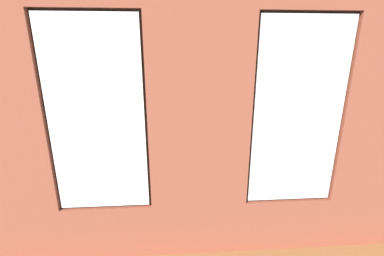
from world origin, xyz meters
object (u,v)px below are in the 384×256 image
Objects in this scene: tv_flatscreen at (57,120)px; potted_plant_beside_window_right at (14,194)px; potted_plant_between_couches at (267,168)px; papasan_chair at (160,124)px; couch_by_window at (173,201)px; remote_gray at (190,136)px; cup_ceramic at (202,137)px; potted_plant_foreground_right at (93,112)px; remote_silver at (197,137)px; couch_left at (313,157)px; potted_plant_corner_far_left at (380,172)px; coffee_table at (197,139)px; media_console at (61,147)px; candle_jar at (212,133)px; table_plant_small at (180,135)px; potted_plant_corner_near_left at (273,115)px.

tv_flatscreen reaches higher than potted_plant_beside_window_right.
potted_plant_between_couches reaches higher than potted_plant_beside_window_right.
papasan_chair is 4.42m from potted_plant_beside_window_right.
remote_gray is at bearing -98.75° from couch_by_window.
potted_plant_foreground_right is (3.12, -1.77, 0.28)m from cup_ceramic.
potted_plant_between_couches is at bearing -167.53° from remote_silver.
potted_plant_corner_far_left is at bearing 1.84° from couch_left.
potted_plant_corner_far_left is (-2.57, 2.72, 0.34)m from coffee_table.
coffee_table is at bearing -179.29° from media_console.
remote_gray is at bearing 4.09° from candle_jar.
table_plant_small is 1.05× the size of remote_silver.
coffee_table is 17.28× the size of cup_ceramic.
potted_plant_between_couches is at bearing 67.99° from potted_plant_corner_near_left.
papasan_chair is 0.89× the size of potted_plant_foreground_right.
potted_plant_corner_far_left is (-2.47, 2.59, 0.25)m from cup_ceramic.
coffee_table is at bearing -12.98° from remote_gray.
table_plant_small is 0.35m from remote_gray.
couch_left reaches higher than candle_jar.
media_console is (3.70, 0.19, -0.22)m from candle_jar.
candle_jar is 0.42m from remote_silver.
remote_silver is at bearing 127.16° from papasan_chair.
cup_ceramic is 0.10× the size of potted_plant_beside_window_right.
table_plant_small reaches higher than coffee_table.
papasan_chair is (-2.32, -1.34, -0.53)m from tv_flatscreen.
couch_by_window is at bearing 136.45° from tv_flatscreen.
couch_by_window is 2.36× the size of potted_plant_beside_window_right.
candle_jar is at bearing -109.84° from couch_by_window.
candle_jar reaches higher than remote_silver.
potted_plant_corner_far_left reaches higher than coffee_table.
potted_plant_between_couches is at bearing -5.01° from potted_plant_corner_far_left.
papasan_chair is (0.39, -3.91, 0.11)m from couch_by_window.
couch_left is at bearing 153.09° from potted_plant_foreground_right.
couch_left is 2.67m from remote_silver.
potted_plant_corner_far_left is (-3.01, 2.59, 0.20)m from table_plant_small.
remote_silver is (-0.60, -2.61, 0.14)m from couch_by_window.
potted_plant_beside_window_right is (2.22, 0.10, 0.26)m from couch_by_window.
cup_ceramic reaches higher than remote_gray.
remote_silver is 3.31m from media_console.
remote_silver is 0.15× the size of tv_flatscreen.
potted_plant_between_couches is at bearing 108.46° from coffee_table.
papasan_chair is (-2.32, -1.34, 0.15)m from media_console.
candle_jar is 0.58m from remote_gray.
potted_plant_corner_near_left is 0.69× the size of potted_plant_corner_far_left.
remote_gray is 1.44m from papasan_chair.
media_console is at bearing 90.00° from tv_flatscreen.
tv_flatscreen reaches higher than remote_gray.
potted_plant_beside_window_right reaches higher than candle_jar.
potted_plant_corner_far_left is (-3.56, 4.02, 0.31)m from papasan_chair.
papasan_chair reaches higher than media_console.
remote_gray is (-0.42, -2.72, 0.14)m from couch_by_window.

